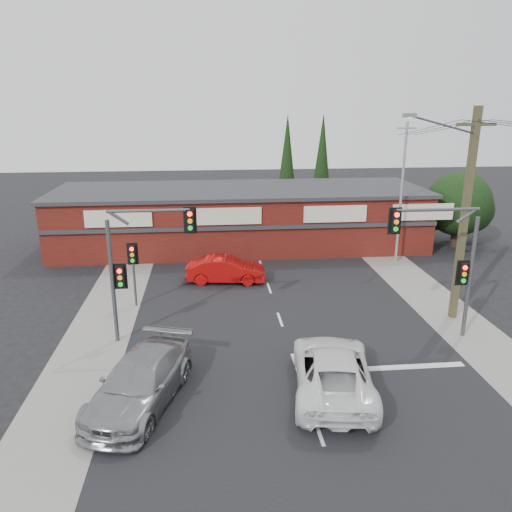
{
  "coord_description": "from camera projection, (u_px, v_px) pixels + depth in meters",
  "views": [
    {
      "loc": [
        -3.34,
        -18.55,
        10.14
      ],
      "look_at": [
        -1.22,
        3.0,
        3.44
      ],
      "focal_mm": 35.0,
      "sensor_mm": 36.0,
      "label": 1
    }
  ],
  "objects": [
    {
      "name": "verge_right",
      "position": [
        434.0,
        301.0,
        26.48
      ],
      "size": [
        3.0,
        70.0,
        0.02
      ],
      "primitive_type": "cube",
      "color": "gray",
      "rests_on": "ground"
    },
    {
      "name": "road_strip",
      "position": [
        276.0,
        308.0,
        25.69
      ],
      "size": [
        14.0,
        70.0,
        0.01
      ],
      "primitive_type": "cube",
      "color": "black",
      "rests_on": "ground"
    },
    {
      "name": "stop_line",
      "position": [
        385.0,
        368.0,
        19.84
      ],
      "size": [
        6.5,
        0.35,
        0.01
      ],
      "primitive_type": "cube",
      "color": "silver",
      "rests_on": "ground"
    },
    {
      "name": "conifer_far",
      "position": [
        322.0,
        156.0,
        44.7
      ],
      "size": [
        1.8,
        1.8,
        9.25
      ],
      "color": "#2D2116",
      "rests_on": "ground"
    },
    {
      "name": "lane_dashes",
      "position": [
        287.0,
        339.0,
        22.22
      ],
      "size": [
        0.12,
        40.3,
        0.01
      ],
      "color": "silver",
      "rests_on": "ground"
    },
    {
      "name": "utility_pole",
      "position": [
        463.0,
        210.0,
        22.97
      ],
      "size": [
        4.38,
        0.59,
        10.0
      ],
      "color": "#4B462A",
      "rests_on": "ground"
    },
    {
      "name": "ground",
      "position": [
        292.0,
        354.0,
        20.94
      ],
      "size": [
        120.0,
        120.0,
        0.0
      ],
      "primitive_type": "plane",
      "color": "black",
      "rests_on": "ground"
    },
    {
      "name": "pedestal_signal",
      "position": [
        133.0,
        261.0,
        25.27
      ],
      "size": [
        0.55,
        0.27,
        3.38
      ],
      "color": "#47494C",
      "rests_on": "ground"
    },
    {
      "name": "traffic_mast_right",
      "position": [
        448.0,
        253.0,
        21.37
      ],
      "size": [
        3.96,
        0.27,
        5.97
      ],
      "color": "#47494C",
      "rests_on": "ground"
    },
    {
      "name": "tree_cluster",
      "position": [
        457.0,
        206.0,
        36.14
      ],
      "size": [
        5.9,
        5.1,
        5.5
      ],
      "color": "#2D2116",
      "rests_on": "ground"
    },
    {
      "name": "traffic_mast_left",
      "position": [
        136.0,
        255.0,
        21.08
      ],
      "size": [
        3.77,
        0.27,
        5.97
      ],
      "color": "#47494C",
      "rests_on": "ground"
    },
    {
      "name": "shop_building",
      "position": [
        240.0,
        217.0,
        36.37
      ],
      "size": [
        27.3,
        8.4,
        4.22
      ],
      "color": "#4B130F",
      "rests_on": "ground"
    },
    {
      "name": "steel_pole",
      "position": [
        402.0,
        191.0,
        31.8
      ],
      "size": [
        1.2,
        0.16,
        9.0
      ],
      "color": "gray",
      "rests_on": "ground"
    },
    {
      "name": "verge_left",
      "position": [
        107.0,
        314.0,
        24.9
      ],
      "size": [
        3.0,
        70.0,
        0.02
      ],
      "primitive_type": "cube",
      "color": "gray",
      "rests_on": "ground"
    },
    {
      "name": "conifer_near",
      "position": [
        287.0,
        159.0,
        42.47
      ],
      "size": [
        1.8,
        1.8,
        9.25
      ],
      "color": "#2D2116",
      "rests_on": "ground"
    },
    {
      "name": "white_suv",
      "position": [
        333.0,
        370.0,
        18.1
      ],
      "size": [
        3.64,
        6.31,
        1.65
      ],
      "primitive_type": "imported",
      "rotation": [
        0.0,
        0.0,
        2.99
      ],
      "color": "white",
      "rests_on": "ground"
    },
    {
      "name": "silver_suv",
      "position": [
        140.0,
        382.0,
        17.32
      ],
      "size": [
        3.99,
        6.23,
        1.68
      ],
      "primitive_type": "imported",
      "rotation": [
        0.0,
        0.0,
        -0.31
      ],
      "color": "gray",
      "rests_on": "ground"
    },
    {
      "name": "red_sedan",
      "position": [
        226.0,
        270.0,
        29.18
      ],
      "size": [
        4.74,
        2.1,
        1.51
      ],
      "primitive_type": "imported",
      "rotation": [
        0.0,
        0.0,
        1.46
      ],
      "color": "#AA0B0A",
      "rests_on": "ground"
    }
  ]
}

